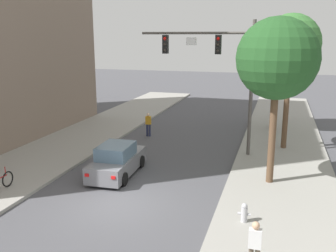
# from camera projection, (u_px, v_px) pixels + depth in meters

# --- Properties ---
(ground_plane) EXTENTS (120.00, 120.00, 0.00)m
(ground_plane) POSITION_uv_depth(u_px,v_px,m) (118.00, 204.00, 15.53)
(ground_plane) COLOR #4C4C51
(sidewalk_right) EXTENTS (5.00, 60.00, 0.15)m
(sidewalk_right) POSITION_uv_depth(u_px,v_px,m) (282.00, 225.00, 13.71)
(sidewalk_right) COLOR #99968E
(sidewalk_right) RESTS_ON ground
(traffic_signal_mast) EXTENTS (6.46, 0.38, 7.50)m
(traffic_signal_mast) POSITION_uv_depth(u_px,v_px,m) (219.00, 63.00, 20.93)
(traffic_signal_mast) COLOR #514C47
(traffic_signal_mast) RESTS_ON sidewalk_right
(car_lead_grey) EXTENTS (1.97, 4.31, 1.60)m
(car_lead_grey) POSITION_uv_depth(u_px,v_px,m) (117.00, 161.00, 18.71)
(car_lead_grey) COLOR slate
(car_lead_grey) RESTS_ON ground
(pedestrian_crossing_road) EXTENTS (0.36, 0.22, 1.64)m
(pedestrian_crossing_road) POSITION_uv_depth(u_px,v_px,m) (148.00, 123.00, 25.96)
(pedestrian_crossing_road) COLOR #232847
(pedestrian_crossing_road) RESTS_ON ground
(pedestrian_sidewalk_right_walker) EXTENTS (0.36, 0.22, 1.64)m
(pedestrian_sidewalk_right_walker) POSITION_uv_depth(u_px,v_px,m) (255.00, 246.00, 10.52)
(pedestrian_sidewalk_right_walker) COLOR brown
(pedestrian_sidewalk_right_walker) RESTS_ON sidewalk_right
(bicycle_leaning) EXTENTS (0.12, 1.77, 0.98)m
(bicycle_leaning) POSITION_uv_depth(u_px,v_px,m) (0.00, 183.00, 16.41)
(bicycle_leaning) COLOR black
(bicycle_leaning) RESTS_ON sidewalk_left
(fire_hydrant) EXTENTS (0.48, 0.24, 0.72)m
(fire_hydrant) POSITION_uv_depth(u_px,v_px,m) (244.00, 213.00, 13.70)
(fire_hydrant) COLOR #B2B2B7
(fire_hydrant) RESTS_ON sidewalk_right
(street_tree_nearest) EXTENTS (3.60, 3.60, 7.49)m
(street_tree_nearest) POSITION_uv_depth(u_px,v_px,m) (277.00, 59.00, 16.26)
(street_tree_nearest) COLOR brown
(street_tree_nearest) RESTS_ON sidewalk_right
(street_tree_second) EXTENTS (3.37, 3.37, 7.92)m
(street_tree_second) POSITION_uv_depth(u_px,v_px,m) (291.00, 44.00, 21.53)
(street_tree_second) COLOR brown
(street_tree_second) RESTS_ON sidewalk_right
(street_tree_third) EXTENTS (4.17, 4.17, 7.36)m
(street_tree_third) POSITION_uv_depth(u_px,v_px,m) (276.00, 56.00, 26.71)
(street_tree_third) COLOR brown
(street_tree_third) RESTS_ON sidewalk_right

